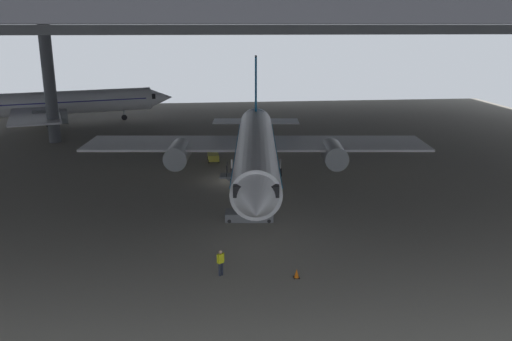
{
  "coord_description": "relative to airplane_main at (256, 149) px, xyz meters",
  "views": [
    {
      "loc": [
        -3.74,
        -50.65,
        15.14
      ],
      "look_at": [
        1.18,
        -5.9,
        2.58
      ],
      "focal_mm": 36.77,
      "sensor_mm": 36.0,
      "label": 1
    }
  ],
  "objects": [
    {
      "name": "traffic_cone_orange",
      "position": [
        0.28,
        -20.46,
        -3.18
      ],
      "size": [
        0.36,
        0.36,
        0.6
      ],
      "color": "black",
      "rests_on": "ground_plane"
    },
    {
      "name": "crew_worker_near_nose",
      "position": [
        -4.37,
        -19.62,
        -2.49
      ],
      "size": [
        0.48,
        0.37,
        1.71
      ],
      "color": "#232838",
      "rests_on": "ground_plane"
    },
    {
      "name": "airplane_main",
      "position": [
        0.0,
        0.0,
        0.0
      ],
      "size": [
        35.95,
        37.05,
        11.57
      ],
      "color": "white",
      "rests_on": "ground_plane"
    },
    {
      "name": "boarding_stairs",
      "position": [
        -1.71,
        -10.13,
        -2.74
      ],
      "size": [
        4.35,
        1.91,
        4.68
      ],
      "color": "slate",
      "rests_on": "ground_plane"
    },
    {
      "name": "ground_plane",
      "position": [
        -1.7,
        1.18,
        -3.47
      ],
      "size": [
        110.0,
        110.0,
        0.0
      ],
      "primitive_type": "plane",
      "color": "gray"
    },
    {
      "name": "airplane_distant",
      "position": [
        -26.86,
        34.84,
        -0.1
      ],
      "size": [
        34.53,
        34.06,
        11.04
      ],
      "color": "white",
      "rests_on": "ground_plane"
    },
    {
      "name": "crew_worker_by_stairs",
      "position": [
        -1.61,
        -6.34,
        -2.45
      ],
      "size": [
        0.4,
        0.44,
        1.77
      ],
      "color": "#232838",
      "rests_on": "ground_plane"
    },
    {
      "name": "baggage_tug",
      "position": [
        -3.95,
        8.89,
        -2.94
      ],
      "size": [
        1.37,
        2.25,
        0.9
      ],
      "color": "yellow",
      "rests_on": "ground_plane"
    },
    {
      "name": "hangar_structure",
      "position": [
        -1.75,
        14.92,
        12.26
      ],
      "size": [
        121.0,
        99.0,
        16.36
      ],
      "color": "#4C4F54",
      "rests_on": "ground_plane"
    }
  ]
}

